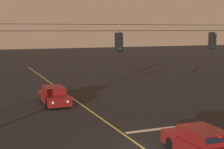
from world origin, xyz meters
TOP-DOWN VIEW (x-y plane):
  - lane_centre_stripe at (0.00, 9.51)m, footprint 0.14×60.00m
  - stop_bar_paint at (1.90, 2.91)m, footprint 3.40×0.36m
  - signal_span_assembly at (0.00, 3.51)m, footprint 20.94×0.32m
  - traffic_light_left_inner at (0.07, 3.49)m, footprint 0.48×0.41m
  - traffic_light_centre at (6.53, 3.49)m, footprint 0.48×0.41m
  - car_waiting_near_lane at (1.94, -1.78)m, footprint 1.80×4.33m
  - car_oncoming_lead at (-1.93, 12.06)m, footprint 1.80×4.42m

SIDE VIEW (x-z plane):
  - lane_centre_stripe at x=0.00m, z-range 0.00..0.01m
  - stop_bar_paint at x=1.90m, z-range 0.00..0.01m
  - car_oncoming_lead at x=-1.93m, z-range -0.05..1.34m
  - car_waiting_near_lane at x=1.94m, z-range -0.05..1.34m
  - signal_span_assembly at x=0.00m, z-range 0.15..7.36m
  - traffic_light_left_inner at x=0.07m, z-range 4.54..5.76m
  - traffic_light_centre at x=6.53m, z-range 4.54..5.76m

